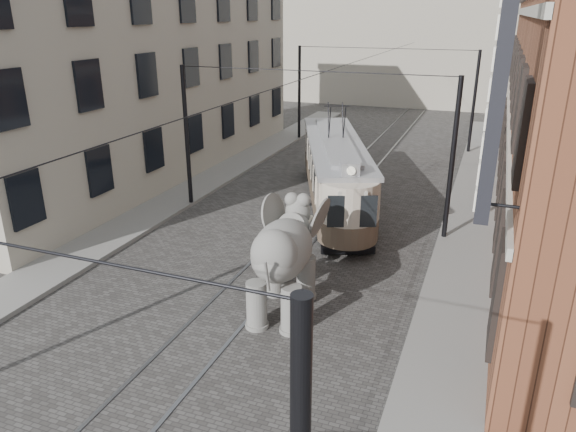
% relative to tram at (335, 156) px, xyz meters
% --- Properties ---
extents(ground, '(120.00, 120.00, 0.00)m').
position_rel_tram_xyz_m(ground, '(-0.23, -8.38, -2.18)').
color(ground, '#464340').
extents(tram_rails, '(1.54, 80.00, 0.02)m').
position_rel_tram_xyz_m(tram_rails, '(-0.23, -8.38, -2.17)').
color(tram_rails, slate).
rests_on(tram_rails, ground).
extents(sidewalk_right, '(2.00, 60.00, 0.15)m').
position_rel_tram_xyz_m(sidewalk_right, '(5.77, -8.38, -2.11)').
color(sidewalk_right, slate).
rests_on(sidewalk_right, ground).
extents(sidewalk_left, '(2.00, 60.00, 0.15)m').
position_rel_tram_xyz_m(sidewalk_left, '(-6.73, -8.38, -2.11)').
color(sidewalk_left, slate).
rests_on(sidewalk_left, ground).
extents(stucco_building, '(7.00, 24.00, 10.00)m').
position_rel_tram_xyz_m(stucco_building, '(-11.23, 1.62, 2.82)').
color(stucco_building, '#A19985').
rests_on(stucco_building, ground).
extents(distant_block, '(28.00, 10.00, 14.00)m').
position_rel_tram_xyz_m(distant_block, '(-0.23, 31.62, 4.82)').
color(distant_block, '#A19985').
rests_on(distant_block, ground).
extents(catenary, '(11.00, 30.20, 6.00)m').
position_rel_tram_xyz_m(catenary, '(-0.43, -3.38, 0.82)').
color(catenary, black).
rests_on(catenary, ground).
extents(tram, '(6.17, 11.07, 4.37)m').
position_rel_tram_xyz_m(tram, '(0.00, 0.00, 0.00)').
color(tram, '#BDAE99').
rests_on(tram, ground).
extents(elephant, '(3.27, 5.15, 2.97)m').
position_rel_tram_xyz_m(elephant, '(1.22, -9.31, -0.70)').
color(elephant, slate).
rests_on(elephant, ground).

